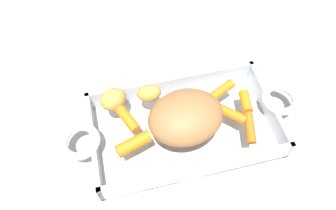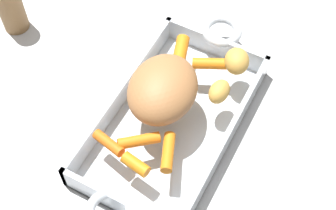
{
  "view_description": "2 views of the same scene",
  "coord_description": "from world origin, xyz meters",
  "px_view_note": "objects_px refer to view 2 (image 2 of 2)",
  "views": [
    {
      "loc": [
        0.1,
        0.29,
        0.56
      ],
      "look_at": [
        0.03,
        -0.01,
        0.09
      ],
      "focal_mm": 33.57,
      "sensor_mm": 36.0,
      "label": 1
    },
    {
      "loc": [
        -0.4,
        -0.2,
        0.75
      ],
      "look_at": [
        -0.02,
        -0.0,
        0.09
      ],
      "focal_mm": 54.28,
      "sensor_mm": 36.0,
      "label": 2
    }
  ],
  "objects_px": {
    "baby_carrot_short": "(168,152)",
    "baby_carrot_center_left": "(109,143)",
    "baby_carrot_center_right": "(209,64)",
    "potato_golden_large": "(237,61)",
    "pork_roast": "(163,89)",
    "baby_carrot_northwest": "(134,164)",
    "baby_carrot_southwest": "(139,141)",
    "baby_carrot_southeast": "(180,52)",
    "potato_golden_small": "(219,92)",
    "roasting_dish": "(172,120)",
    "pepper_mill": "(9,4)"
  },
  "relations": [
    {
      "from": "baby_carrot_center_left",
      "to": "pepper_mill",
      "type": "distance_m",
      "value": 0.36
    },
    {
      "from": "pork_roast",
      "to": "potato_golden_large",
      "type": "relative_size",
      "value": 2.67
    },
    {
      "from": "baby_carrot_short",
      "to": "baby_carrot_southeast",
      "type": "bearing_deg",
      "value": 21.44
    },
    {
      "from": "pepper_mill",
      "to": "baby_carrot_center_right",
      "type": "bearing_deg",
      "value": -83.42
    },
    {
      "from": "roasting_dish",
      "to": "baby_carrot_northwest",
      "type": "bearing_deg",
      "value": 178.36
    },
    {
      "from": "baby_carrot_short",
      "to": "baby_carrot_southeast",
      "type": "height_order",
      "value": "baby_carrot_southeast"
    },
    {
      "from": "baby_carrot_southeast",
      "to": "baby_carrot_center_left",
      "type": "distance_m",
      "value": 0.21
    },
    {
      "from": "pork_roast",
      "to": "baby_carrot_short",
      "type": "distance_m",
      "value": 0.1
    },
    {
      "from": "baby_carrot_center_right",
      "to": "potato_golden_large",
      "type": "distance_m",
      "value": 0.05
    },
    {
      "from": "baby_carrot_center_right",
      "to": "baby_carrot_northwest",
      "type": "height_order",
      "value": "baby_carrot_center_right"
    },
    {
      "from": "potato_golden_large",
      "to": "baby_carrot_center_right",
      "type": "bearing_deg",
      "value": 114.52
    },
    {
      "from": "pork_roast",
      "to": "potato_golden_large",
      "type": "distance_m",
      "value": 0.14
    },
    {
      "from": "baby_carrot_center_right",
      "to": "potato_golden_large",
      "type": "xyz_separation_m",
      "value": [
        0.02,
        -0.04,
        0.01
      ]
    },
    {
      "from": "baby_carrot_southeast",
      "to": "pepper_mill",
      "type": "height_order",
      "value": "pepper_mill"
    },
    {
      "from": "baby_carrot_center_left",
      "to": "baby_carrot_southwest",
      "type": "relative_size",
      "value": 0.85
    },
    {
      "from": "baby_carrot_southwest",
      "to": "baby_carrot_northwest",
      "type": "relative_size",
      "value": 1.48
    },
    {
      "from": "baby_carrot_center_right",
      "to": "baby_carrot_northwest",
      "type": "bearing_deg",
      "value": 174.86
    },
    {
      "from": "baby_carrot_center_right",
      "to": "baby_carrot_southwest",
      "type": "xyz_separation_m",
      "value": [
        -0.19,
        0.03,
        -0.0
      ]
    },
    {
      "from": "baby_carrot_center_left",
      "to": "baby_carrot_northwest",
      "type": "distance_m",
      "value": 0.05
    },
    {
      "from": "baby_carrot_southeast",
      "to": "baby_carrot_northwest",
      "type": "bearing_deg",
      "value": -171.25
    },
    {
      "from": "baby_carrot_short",
      "to": "pepper_mill",
      "type": "relative_size",
      "value": 0.48
    },
    {
      "from": "roasting_dish",
      "to": "pepper_mill",
      "type": "relative_size",
      "value": 3.37
    },
    {
      "from": "pepper_mill",
      "to": "baby_carrot_northwest",
      "type": "bearing_deg",
      "value": -115.88
    },
    {
      "from": "pork_roast",
      "to": "baby_carrot_center_right",
      "type": "relative_size",
      "value": 2.31
    },
    {
      "from": "baby_carrot_southwest",
      "to": "potato_golden_large",
      "type": "xyz_separation_m",
      "value": [
        0.21,
        -0.07,
        0.01
      ]
    },
    {
      "from": "baby_carrot_southeast",
      "to": "potato_golden_large",
      "type": "height_order",
      "value": "potato_golden_large"
    },
    {
      "from": "baby_carrot_center_left",
      "to": "baby_carrot_northwest",
      "type": "height_order",
      "value": "same"
    },
    {
      "from": "baby_carrot_short",
      "to": "potato_golden_small",
      "type": "distance_m",
      "value": 0.14
    },
    {
      "from": "baby_carrot_short",
      "to": "roasting_dish",
      "type": "bearing_deg",
      "value": 23.12
    },
    {
      "from": "baby_carrot_center_right",
      "to": "potato_golden_small",
      "type": "distance_m",
      "value": 0.06
    },
    {
      "from": "baby_carrot_center_left",
      "to": "baby_carrot_southwest",
      "type": "xyz_separation_m",
      "value": [
        0.03,
        -0.04,
        0.0
      ]
    },
    {
      "from": "baby_carrot_center_right",
      "to": "pepper_mill",
      "type": "height_order",
      "value": "pepper_mill"
    },
    {
      "from": "baby_carrot_northwest",
      "to": "potato_golden_large",
      "type": "xyz_separation_m",
      "value": [
        0.24,
        -0.06,
        0.01
      ]
    },
    {
      "from": "baby_carrot_center_left",
      "to": "baby_carrot_southwest",
      "type": "bearing_deg",
      "value": -57.42
    },
    {
      "from": "baby_carrot_center_left",
      "to": "baby_carrot_short",
      "type": "bearing_deg",
      "value": -72.3
    },
    {
      "from": "baby_carrot_short",
      "to": "baby_carrot_southeast",
      "type": "xyz_separation_m",
      "value": [
        0.18,
        0.07,
        0.0
      ]
    },
    {
      "from": "pork_roast",
      "to": "baby_carrot_northwest",
      "type": "relative_size",
      "value": 3.03
    },
    {
      "from": "baby_carrot_northwest",
      "to": "pepper_mill",
      "type": "relative_size",
      "value": 0.32
    },
    {
      "from": "baby_carrot_short",
      "to": "baby_carrot_center_left",
      "type": "distance_m",
      "value": 0.09
    },
    {
      "from": "baby_carrot_center_right",
      "to": "baby_carrot_southeast",
      "type": "xyz_separation_m",
      "value": [
        -0.0,
        0.05,
        0.0
      ]
    },
    {
      "from": "baby_carrot_southwest",
      "to": "baby_carrot_center_left",
      "type": "bearing_deg",
      "value": 122.58
    },
    {
      "from": "baby_carrot_center_left",
      "to": "potato_golden_small",
      "type": "distance_m",
      "value": 0.2
    },
    {
      "from": "baby_carrot_southwest",
      "to": "baby_carrot_short",
      "type": "bearing_deg",
      "value": -86.35
    },
    {
      "from": "baby_carrot_center_right",
      "to": "potato_golden_small",
      "type": "height_order",
      "value": "potato_golden_small"
    },
    {
      "from": "baby_carrot_short",
      "to": "pepper_mill",
      "type": "height_order",
      "value": "pepper_mill"
    },
    {
      "from": "baby_carrot_southeast",
      "to": "potato_golden_small",
      "type": "xyz_separation_m",
      "value": [
        -0.05,
        -0.09,
        0.01
      ]
    },
    {
      "from": "pork_roast",
      "to": "roasting_dish",
      "type": "bearing_deg",
      "value": -104.6
    },
    {
      "from": "baby_carrot_southwest",
      "to": "pepper_mill",
      "type": "distance_m",
      "value": 0.39
    },
    {
      "from": "baby_carrot_southeast",
      "to": "baby_carrot_center_left",
      "type": "xyz_separation_m",
      "value": [
        -0.21,
        0.02,
        -0.0
      ]
    },
    {
      "from": "roasting_dish",
      "to": "pork_roast",
      "type": "bearing_deg",
      "value": 75.4
    }
  ]
}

